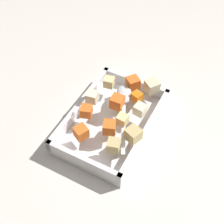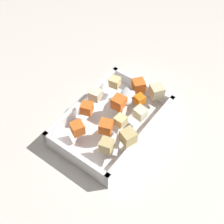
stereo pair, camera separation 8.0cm
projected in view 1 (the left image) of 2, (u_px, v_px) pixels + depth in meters
name	position (u px, v px, depth m)	size (l,w,h in m)	color
ground_plane	(108.00, 128.00, 0.85)	(4.00, 4.00, 0.00)	beige
baking_dish	(112.00, 123.00, 0.84)	(0.31, 0.21, 0.05)	silver
carrot_chunk_front_center	(86.00, 111.00, 0.80)	(0.03, 0.03, 0.03)	orange
carrot_chunk_corner_ne	(117.00, 102.00, 0.82)	(0.03, 0.03, 0.03)	orange
carrot_chunk_near_left	(81.00, 132.00, 0.76)	(0.03, 0.03, 0.03)	orange
carrot_chunk_near_spoon	(137.00, 97.00, 0.84)	(0.02, 0.02, 0.02)	orange
carrot_chunk_heap_side	(109.00, 127.00, 0.77)	(0.03, 0.03, 0.03)	orange
carrot_chunk_mid_right	(133.00, 83.00, 0.86)	(0.03, 0.03, 0.03)	orange
potato_chunk_under_handle	(109.00, 82.00, 0.87)	(0.03, 0.03, 0.03)	#E0CC89
potato_chunk_near_right	(113.00, 145.00, 0.73)	(0.03, 0.03, 0.03)	tan
potato_chunk_center	(140.00, 109.00, 0.80)	(0.03, 0.03, 0.03)	beige
potato_chunk_far_right	(133.00, 134.00, 0.75)	(0.03, 0.03, 0.03)	tan
potato_chunk_corner_se	(152.00, 86.00, 0.85)	(0.03, 0.03, 0.03)	beige
potato_chunk_mid_left	(92.00, 97.00, 0.83)	(0.03, 0.03, 0.03)	beige
potato_chunk_back_center	(123.00, 119.00, 0.79)	(0.03, 0.03, 0.03)	#E0CC89
serving_spoon	(124.00, 98.00, 0.84)	(0.21, 0.12, 0.02)	silver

